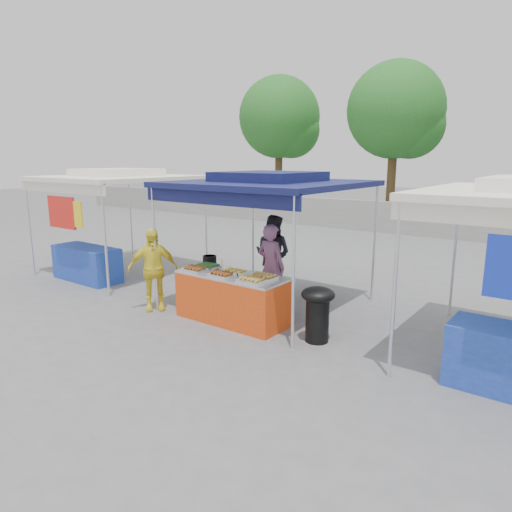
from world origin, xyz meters
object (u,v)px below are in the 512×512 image
Objects in this scene: cooking_pot at (210,260)px; helper_man at (273,254)px; vendor_table at (232,298)px; customer_person at (153,269)px; wok_burner at (318,309)px; vendor_woman at (271,267)px.

helper_man is at bearing 74.51° from cooking_pot.
helper_man is (-0.44, 1.88, 0.41)m from vendor_table.
customer_person reaches higher than vendor_table.
cooking_pot is at bearing 156.34° from vendor_table.
cooking_pot is 0.16× the size of helper_man.
helper_man reaches higher than vendor_table.
vendor_woman is (-1.51, 0.90, 0.29)m from wok_burner.
vendor_woman is (0.15, 0.98, 0.39)m from vendor_table.
wok_burner is 3.29m from customer_person.
helper_man reaches higher than cooking_pot.
wok_burner reaches higher than vendor_table.
vendor_woman is at bearing 30.81° from cooking_pot.
customer_person is at bearing -133.14° from cooking_pot.
customer_person is at bearing -164.14° from wok_burner.
vendor_woman is 0.98× the size of helper_man.
vendor_table is at bearing 96.25° from helper_man.
helper_man is (0.42, 1.51, -0.09)m from cooking_pot.
helper_man is 1.07× the size of customer_person.
wok_burner is 2.79m from helper_man.
customer_person is at bearing -165.84° from vendor_table.
cooking_pot is 0.16× the size of vendor_woman.
wok_burner is at bearing 2.63° from vendor_table.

